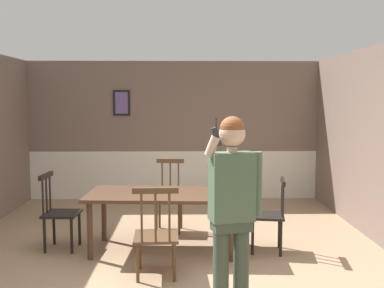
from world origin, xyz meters
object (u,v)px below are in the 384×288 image
chair_by_doorway (169,197)px  person_figure (232,201)px  dining_table (163,199)px  chair_near_window (59,212)px  chair_opposite_corner (156,234)px  chair_at_table_head (270,215)px

chair_by_doorway → person_figure: 2.67m
dining_table → chair_by_doorway: size_ratio=1.87×
chair_near_window → chair_opposite_corner: bearing=57.5°
chair_opposite_corner → person_figure: 1.23m
chair_opposite_corner → person_figure: size_ratio=0.57×
chair_near_window → chair_at_table_head: chair_near_window is taller
person_figure → chair_opposite_corner: bearing=-62.2°
chair_near_window → chair_at_table_head: size_ratio=1.05×
chair_opposite_corner → person_figure: (0.72, -0.84, 0.55)m
chair_by_doorway → chair_at_table_head: (1.28, -0.92, -0.02)m
chair_by_doorway → person_figure: size_ratio=0.59×
dining_table → chair_opposite_corner: chair_opposite_corner is taller
chair_near_window → chair_at_table_head: bearing=90.1°
chair_at_table_head → dining_table: bearing=95.9°
chair_near_window → person_figure: (2.00, -1.76, 0.54)m
dining_table → person_figure: 1.86m
dining_table → chair_near_window: chair_near_window is taller
chair_near_window → chair_by_doorway: 1.58m
chair_by_doorway → chair_opposite_corner: size_ratio=1.03×
chair_at_table_head → chair_opposite_corner: 1.57m
dining_table → chair_by_doorway: chair_by_doorway is taller
chair_by_doorway → person_figure: (0.63, -2.54, 0.52)m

